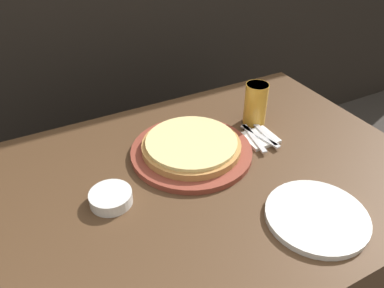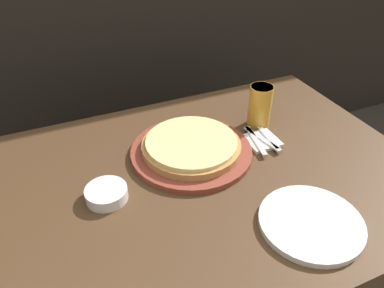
# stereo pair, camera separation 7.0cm
# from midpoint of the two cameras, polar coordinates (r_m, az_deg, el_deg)

# --- Properties ---
(dining_table) EXTENTS (1.36, 0.98, 0.77)m
(dining_table) POSITION_cam_midpoint_polar(r_m,az_deg,el_deg) (1.45, 0.75, -16.26)
(dining_table) COLOR #4C331E
(dining_table) RESTS_ON ground_plane
(pizza_on_board) EXTENTS (0.40, 0.40, 0.06)m
(pizza_on_board) POSITION_cam_midpoint_polar(r_m,az_deg,el_deg) (1.24, -1.61, -0.61)
(pizza_on_board) COLOR brown
(pizza_on_board) RESTS_ON dining_table
(beer_glass) EXTENTS (0.08, 0.08, 0.16)m
(beer_glass) POSITION_cam_midpoint_polar(r_m,az_deg,el_deg) (1.39, 8.27, 6.28)
(beer_glass) COLOR gold
(beer_glass) RESTS_ON dining_table
(dinner_plate) EXTENTS (0.28, 0.28, 0.02)m
(dinner_plate) POSITION_cam_midpoint_polar(r_m,az_deg,el_deg) (1.07, 16.67, -10.57)
(dinner_plate) COLOR silver
(dinner_plate) RESTS_ON dining_table
(side_bowl) EXTENTS (0.12, 0.12, 0.04)m
(side_bowl) POSITION_cam_midpoint_polar(r_m,az_deg,el_deg) (1.10, -14.07, -7.99)
(side_bowl) COLOR silver
(side_bowl) RESTS_ON dining_table
(napkin_stack) EXTENTS (0.11, 0.11, 0.01)m
(napkin_stack) POSITION_cam_midpoint_polar(r_m,az_deg,el_deg) (1.33, 8.78, 0.88)
(napkin_stack) COLOR white
(napkin_stack) RESTS_ON dining_table
(fork) EXTENTS (0.05, 0.17, 0.00)m
(fork) POSITION_cam_midpoint_polar(r_m,az_deg,el_deg) (1.32, 7.92, 0.90)
(fork) COLOR silver
(fork) RESTS_ON napkin_stack
(dinner_knife) EXTENTS (0.05, 0.17, 0.00)m
(dinner_knife) POSITION_cam_midpoint_polar(r_m,az_deg,el_deg) (1.33, 8.81, 1.18)
(dinner_knife) COLOR silver
(dinner_knife) RESTS_ON napkin_stack
(spoon) EXTENTS (0.03, 0.15, 0.00)m
(spoon) POSITION_cam_midpoint_polar(r_m,az_deg,el_deg) (1.34, 9.68, 1.46)
(spoon) COLOR silver
(spoon) RESTS_ON napkin_stack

